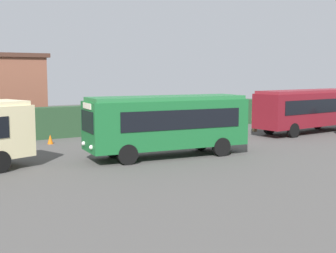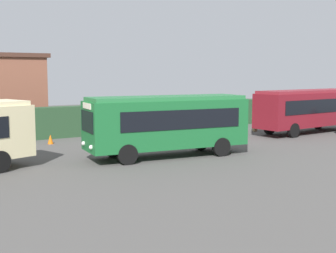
{
  "view_description": "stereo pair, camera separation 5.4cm",
  "coord_description": "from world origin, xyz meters",
  "px_view_note": "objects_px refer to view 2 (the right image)",
  "views": [
    {
      "loc": [
        -13.6,
        -20.85,
        4.39
      ],
      "look_at": [
        -0.34,
        0.61,
        1.44
      ],
      "focal_mm": 48.96,
      "sensor_mm": 36.0,
      "label": 1
    },
    {
      "loc": [
        -13.56,
        -20.87,
        4.39
      ],
      "look_at": [
        -0.34,
        0.61,
        1.44
      ],
      "focal_mm": 48.96,
      "sensor_mm": 36.0,
      "label": 2
    }
  ],
  "objects_px": {
    "bus_maroon": "(307,108)",
    "person_left": "(255,119)",
    "traffic_cone": "(50,139)",
    "bus_green": "(167,122)",
    "person_right": "(293,115)"
  },
  "relations": [
    {
      "from": "bus_maroon",
      "to": "traffic_cone",
      "type": "xyz_separation_m",
      "value": [
        -17.76,
        4.66,
        -1.52
      ]
    },
    {
      "from": "bus_maroon",
      "to": "traffic_cone",
      "type": "distance_m",
      "value": 18.42
    },
    {
      "from": "bus_maroon",
      "to": "person_left",
      "type": "relative_size",
      "value": 5.3
    },
    {
      "from": "bus_maroon",
      "to": "person_left",
      "type": "distance_m",
      "value": 3.85
    },
    {
      "from": "bus_maroon",
      "to": "person_right",
      "type": "height_order",
      "value": "bus_maroon"
    },
    {
      "from": "person_right",
      "to": "traffic_cone",
      "type": "distance_m",
      "value": 19.64
    },
    {
      "from": "person_left",
      "to": "traffic_cone",
      "type": "height_order",
      "value": "person_left"
    },
    {
      "from": "person_left",
      "to": "person_right",
      "type": "xyz_separation_m",
      "value": [
        4.5,
        0.41,
        0.06
      ]
    },
    {
      "from": "person_left",
      "to": "traffic_cone",
      "type": "distance_m",
      "value": 15.21
    },
    {
      "from": "person_left",
      "to": "traffic_cone",
      "type": "xyz_separation_m",
      "value": [
        -15.06,
        2.05,
        -0.64
      ]
    },
    {
      "from": "bus_green",
      "to": "person_right",
      "type": "distance_m",
      "value": 16.74
    },
    {
      "from": "bus_green",
      "to": "traffic_cone",
      "type": "xyz_separation_m",
      "value": [
        -3.91,
        7.52,
        -1.54
      ]
    },
    {
      "from": "bus_green",
      "to": "traffic_cone",
      "type": "bearing_deg",
      "value": -56.44
    },
    {
      "from": "bus_green",
      "to": "person_left",
      "type": "relative_size",
      "value": 4.99
    },
    {
      "from": "bus_maroon",
      "to": "traffic_cone",
      "type": "height_order",
      "value": "bus_maroon"
    }
  ]
}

